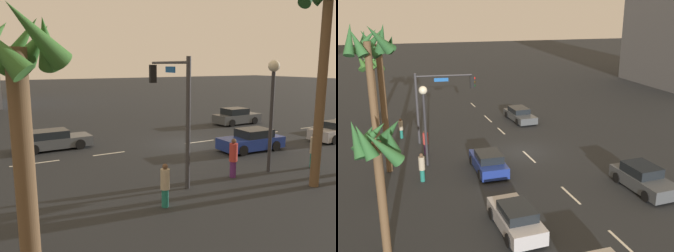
% 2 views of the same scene
% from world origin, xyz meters
% --- Properties ---
extents(ground_plane, '(220.00, 220.00, 0.00)m').
position_xyz_m(ground_plane, '(0.00, 0.00, 0.00)').
color(ground_plane, '#232628').
extents(lane_stripe_1, '(2.49, 0.14, 0.01)m').
position_xyz_m(lane_stripe_1, '(-12.76, 0.00, 0.01)').
color(lane_stripe_1, silver).
rests_on(lane_stripe_1, ground_plane).
extents(lane_stripe_2, '(2.30, 0.14, 0.01)m').
position_xyz_m(lane_stripe_2, '(-7.61, 0.00, 0.01)').
color(lane_stripe_2, silver).
rests_on(lane_stripe_2, ground_plane).
extents(lane_stripe_3, '(2.41, 0.14, 0.01)m').
position_xyz_m(lane_stripe_3, '(-1.20, 0.00, 0.01)').
color(lane_stripe_3, silver).
rests_on(lane_stripe_3, ground_plane).
extents(lane_stripe_4, '(2.01, 0.14, 0.01)m').
position_xyz_m(lane_stripe_4, '(5.45, 0.00, 0.01)').
color(lane_stripe_4, silver).
rests_on(lane_stripe_4, ground_plane).
extents(lane_stripe_5, '(2.59, 0.14, 0.01)m').
position_xyz_m(lane_stripe_5, '(9.68, 0.00, 0.01)').
color(lane_stripe_5, silver).
rests_on(lane_stripe_5, ground_plane).
extents(car_1, '(4.34, 2.04, 1.46)m').
position_xyz_m(car_1, '(-8.22, -4.45, 0.67)').
color(car_1, '#474C51').
rests_on(car_1, ground_plane).
extents(car_2, '(4.62, 1.98, 1.26)m').
position_xyz_m(car_2, '(8.15, -2.78, 0.59)').
color(car_2, '#474C51').
rests_on(car_2, ground_plane).
extents(car_3, '(4.08, 1.84, 1.35)m').
position_xyz_m(car_3, '(-9.99, 4.25, 0.63)').
color(car_3, '#B7B7BC').
rests_on(car_3, ground_plane).
extents(car_4, '(4.20, 1.99, 1.35)m').
position_xyz_m(car_4, '(-2.68, 3.52, 0.63)').
color(car_4, navy).
rests_on(car_4, ground_plane).
extents(traffic_signal, '(0.80, 4.72, 5.67)m').
position_xyz_m(traffic_signal, '(4.22, 5.62, 3.86)').
color(traffic_signal, '#38383D').
rests_on(traffic_signal, ground_plane).
extents(streetlamp, '(0.56, 0.56, 5.55)m').
position_xyz_m(streetlamp, '(-0.43, 7.24, 3.94)').
color(streetlamp, '#2D2D33').
rests_on(streetlamp, ground_plane).
extents(pedestrian_0, '(0.55, 0.55, 1.89)m').
position_xyz_m(pedestrian_0, '(1.73, 7.06, 0.99)').
color(pedestrian_0, '#59266B').
rests_on(pedestrian_0, ground_plane).
extents(pedestrian_1, '(0.45, 0.45, 1.85)m').
position_xyz_m(pedestrian_1, '(-2.94, 7.87, 0.97)').
color(pedestrian_1, '#1E7266').
rests_on(pedestrian_1, ground_plane).
extents(pedestrian_2, '(0.50, 0.50, 1.70)m').
position_xyz_m(pedestrian_2, '(6.23, 8.53, 0.89)').
color(pedestrian_2, '#1E7266').
rests_on(pedestrian_2, ground_plane).
extents(palm_tree_0, '(2.53, 2.44, 9.36)m').
position_xyz_m(palm_tree_0, '(-0.67, 9.83, 6.94)').
color(palm_tree_0, brown).
rests_on(palm_tree_0, ground_plane).
extents(palm_tree_2, '(2.44, 2.64, 6.79)m').
position_xyz_m(palm_tree_2, '(11.22, 10.46, 4.89)').
color(palm_tree_2, brown).
rests_on(palm_tree_2, ground_plane).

